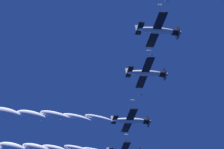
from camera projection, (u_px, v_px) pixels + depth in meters
The scene contains 5 objects.
airplane_left_wingman at pixel (131, 121), 74.15m from camera, with size 7.93×7.65×3.79m.
airplane_right_wingman at pixel (147, 73), 70.11m from camera, with size 7.98×7.62×3.67m.
airplane_outer_left at pixel (159, 31), 64.59m from camera, with size 7.85×7.68×3.93m.
smoke_trail_lead at pixel (27, 148), 77.32m from camera, with size 16.56×23.52×4.78m.
smoke_trail_left_wingman at pixel (23, 114), 69.87m from camera, with size 16.22×23.31×4.62m.
Camera 1 is at (-34.31, -6.17, 1.60)m, focal length 59.94 mm.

